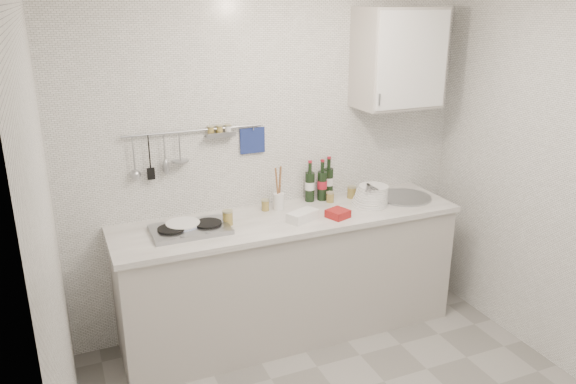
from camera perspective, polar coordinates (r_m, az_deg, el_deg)
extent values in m
cube|color=silver|center=(4.06, -1.53, 3.31)|extent=(3.00, 0.02, 2.50)
cube|color=silver|center=(2.50, -22.41, -8.63)|extent=(0.02, 2.80, 2.50)
cube|color=#B1AAA3|center=(4.10, 0.13, -8.70)|extent=(2.40, 0.60, 0.88)
cube|color=white|center=(3.91, 0.13, -2.72)|extent=(2.44, 0.64, 0.04)
cube|color=black|center=(4.31, 0.02, -13.18)|extent=(2.34, 0.52, 0.10)
cube|color=#93969B|center=(3.70, -9.91, -3.75)|extent=(0.50, 0.32, 0.03)
cylinder|color=black|center=(3.67, -11.75, -3.69)|extent=(0.18, 0.18, 0.01)
cylinder|color=black|center=(3.72, -8.13, -3.17)|extent=(0.18, 0.18, 0.01)
cylinder|color=#93969B|center=(4.34, 11.74, -0.53)|extent=(0.40, 0.40, 0.02)
cylinder|color=#93969B|center=(4.36, 11.69, -1.23)|extent=(0.34, 0.34, 0.10)
cylinder|color=#93969B|center=(3.80, -9.53, 6.16)|extent=(0.95, 0.02, 0.02)
cube|color=navy|center=(3.95, -3.64, 5.24)|extent=(0.18, 0.02, 0.18)
cube|color=#B1AAA3|center=(4.20, 11.12, 13.21)|extent=(0.60, 0.35, 0.70)
cube|color=white|center=(4.05, 12.58, 12.92)|extent=(0.56, 0.01, 0.66)
cylinder|color=#93969B|center=(3.93, 9.27, 9.26)|extent=(0.01, 0.01, 0.08)
cylinder|color=#5471BF|center=(3.73, -10.82, -3.74)|extent=(0.24, 0.24, 0.01)
cylinder|color=#5471BF|center=(3.73, -10.76, -3.54)|extent=(0.23, 0.23, 0.01)
cylinder|color=#5471BF|center=(3.73, -10.70, -3.34)|extent=(0.23, 0.23, 0.01)
cylinder|color=#5471BF|center=(3.73, -10.64, -3.14)|extent=(0.22, 0.22, 0.01)
cylinder|color=white|center=(4.15, 8.25, -1.22)|extent=(0.27, 0.27, 0.01)
cylinder|color=white|center=(4.15, 8.30, -1.00)|extent=(0.26, 0.26, 0.01)
cylinder|color=white|center=(4.16, 8.36, -0.78)|extent=(0.25, 0.25, 0.01)
cylinder|color=white|center=(4.16, 8.42, -0.56)|extent=(0.25, 0.25, 0.01)
cylinder|color=white|center=(4.16, 8.47, -0.34)|extent=(0.24, 0.24, 0.01)
cylinder|color=white|center=(4.16, 8.53, -0.12)|extent=(0.24, 0.24, 0.01)
cylinder|color=white|center=(4.16, 8.59, 0.10)|extent=(0.23, 0.23, 0.01)
cylinder|color=white|center=(4.17, 8.64, 0.32)|extent=(0.22, 0.22, 0.01)
cylinder|color=white|center=(4.17, 8.70, 0.54)|extent=(0.22, 0.22, 0.01)
cube|color=white|center=(3.82, 1.51, -2.43)|extent=(0.24, 0.19, 0.06)
cube|color=#A81220|center=(3.88, 5.09, -2.21)|extent=(0.17, 0.17, 0.05)
cylinder|color=white|center=(4.01, -0.95, -0.97)|extent=(0.08, 0.08, 0.12)
cylinder|color=#905D39|center=(3.96, -0.83, 1.06)|extent=(0.02, 0.06, 0.24)
cylinder|color=#905D39|center=(3.97, -1.14, 0.93)|extent=(0.02, 0.05, 0.22)
cylinder|color=olive|center=(4.00, -2.32, -1.38)|extent=(0.05, 0.05, 0.07)
cylinder|color=tan|center=(3.98, -2.33, -0.83)|extent=(0.06, 0.06, 0.01)
cylinder|color=olive|center=(4.17, 4.30, -0.58)|extent=(0.06, 0.06, 0.07)
cylinder|color=tan|center=(4.16, 4.32, -0.06)|extent=(0.06, 0.06, 0.01)
cylinder|color=olive|center=(4.27, 6.47, -0.08)|extent=(0.07, 0.07, 0.08)
cylinder|color=tan|center=(4.26, 6.50, 0.50)|extent=(0.07, 0.07, 0.01)
cylinder|color=olive|center=(3.76, -6.14, -2.67)|extent=(0.07, 0.07, 0.09)
cylinder|color=tan|center=(3.74, -6.17, -1.96)|extent=(0.07, 0.07, 0.01)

